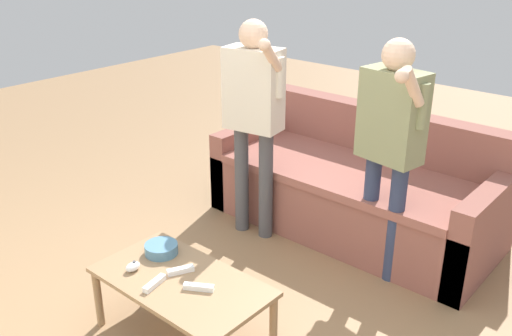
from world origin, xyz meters
TOP-DOWN VIEW (x-y plane):
  - ground_plane at (0.00, 0.00)m, footprint 12.00×12.00m
  - couch at (-0.02, 1.50)m, footprint 2.08×0.94m
  - coffee_table at (-0.05, -0.23)m, footprint 0.97×0.53m
  - snack_bowl at (-0.33, -0.13)m, footprint 0.19×0.19m
  - game_remote_nunchuk at (-0.31, -0.34)m, footprint 0.06×0.09m
  - player_left at (-0.54, 0.92)m, footprint 0.49×0.33m
  - player_right at (0.44, 1.05)m, footprint 0.45×0.41m
  - game_remote_wand_near at (0.09, -0.23)m, footprint 0.16×0.11m
  - game_remote_wand_far at (-0.10, -0.19)m, footprint 0.10×0.15m
  - game_remote_wand_spare at (-0.11, -0.36)m, footprint 0.07×0.16m

SIDE VIEW (x-z plane):
  - ground_plane at x=0.00m, z-range 0.00..0.00m
  - couch at x=-0.02m, z-range -0.13..0.73m
  - coffee_table at x=-0.05m, z-range 0.15..0.53m
  - game_remote_wand_near at x=0.09m, z-range 0.38..0.42m
  - game_remote_wand_spare at x=-0.11m, z-range 0.38..0.42m
  - game_remote_wand_far at x=-0.10m, z-range 0.38..0.42m
  - game_remote_nunchuk at x=-0.31m, z-range 0.38..0.43m
  - snack_bowl at x=-0.33m, z-range 0.38..0.44m
  - player_right at x=0.44m, z-range 0.20..1.74m
  - player_left at x=-0.54m, z-range 0.20..1.77m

